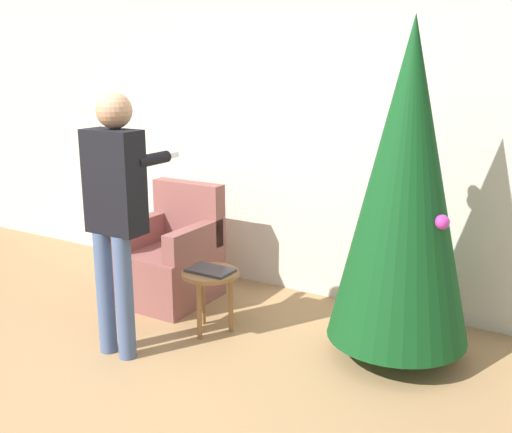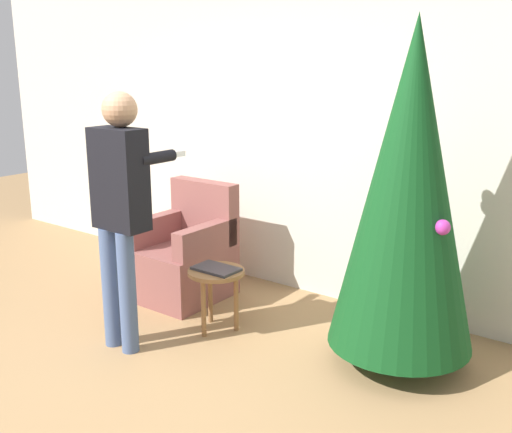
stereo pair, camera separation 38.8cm
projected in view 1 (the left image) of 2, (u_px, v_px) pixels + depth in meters
name	position (u px, v px, depth m)	size (l,w,h in m)	color
ground_plane	(98.00, 400.00, 3.59)	(14.00, 14.00, 0.00)	#99754C
wall_back	(279.00, 136.00, 5.10)	(8.00, 0.06, 2.70)	beige
christmas_tree	(405.00, 185.00, 3.82)	(0.94, 0.94, 2.25)	brown
armchair	(172.00, 260.00, 5.05)	(0.67, 0.74, 0.97)	brown
person_standing	(115.00, 202.00, 3.93)	(0.41, 0.57, 1.78)	#475B84
side_stool	(211.00, 281.00, 4.40)	(0.42, 0.42, 0.48)	olive
laptop	(210.00, 270.00, 4.38)	(0.33, 0.21, 0.02)	#38383D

